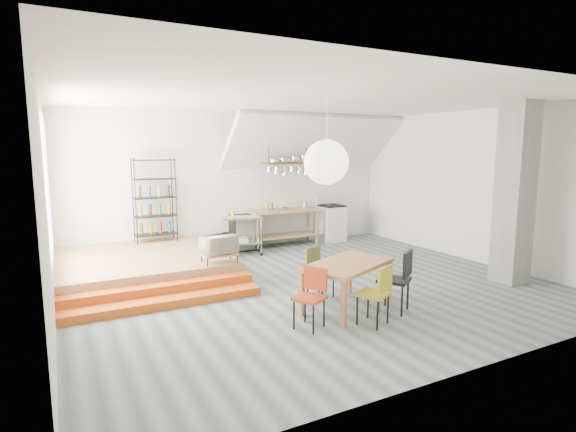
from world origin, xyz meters
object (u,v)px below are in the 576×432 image
rolling_cart (242,230)px  mini_fridge (242,232)px  stove (331,222)px  dining_table (347,268)px

rolling_cart → mini_fridge: bearing=82.4°
stove → rolling_cart: stove is taller
stove → dining_table: stove is taller
stove → dining_table: (-2.60, -4.43, 0.15)m
dining_table → stove: bearing=35.6°
dining_table → mini_fridge: mini_fridge is taller
stove → rolling_cart: (-2.70, -0.46, 0.08)m
dining_table → mini_fridge: (0.10, 4.48, -0.21)m
dining_table → rolling_cart: rolling_cart is taller
rolling_cart → stove: bearing=23.8°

